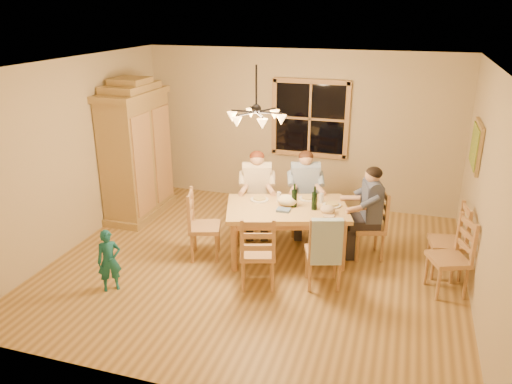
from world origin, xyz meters
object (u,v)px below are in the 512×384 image
(chair_spare_back, at_px, (445,253))
(wine_bottle_a, at_px, (294,195))
(adult_plaid_man, at_px, (305,182))
(wine_bottle_b, at_px, (315,198))
(chair_end_right, at_px, (368,237))
(chandelier, at_px, (256,116))
(chair_end_left, at_px, (205,237))
(adult_woman, at_px, (257,183))
(adult_slate_man, at_px, (371,201))
(dining_table, at_px, (287,214))
(armoire, at_px, (137,154))
(chair_spare_front, at_px, (446,270))
(chair_far_right, at_px, (304,215))
(chair_far_left, at_px, (257,215))
(chair_near_right, at_px, (323,263))
(chair_near_left, at_px, (258,264))
(child, at_px, (109,261))

(chair_spare_back, bearing_deg, wine_bottle_a, 83.91)
(chair_spare_back, bearing_deg, adult_plaid_man, 62.13)
(adult_plaid_man, distance_m, wine_bottle_b, 0.88)
(chair_end_right, bearing_deg, chandelier, 98.91)
(chair_end_left, height_order, adult_plaid_man, adult_plaid_man)
(chair_end_left, relative_size, adult_plaid_man, 1.13)
(adult_woman, relative_size, adult_plaid_man, 1.00)
(adult_slate_man, distance_m, chair_spare_back, 1.17)
(dining_table, bearing_deg, armoire, 164.12)
(armoire, relative_size, chair_spare_front, 2.32)
(chair_far_right, bearing_deg, chair_far_left, 0.00)
(armoire, distance_m, adult_woman, 2.15)
(wine_bottle_a, bearing_deg, chair_near_right, -50.63)
(chair_far_left, height_order, chair_far_right, same)
(adult_woman, distance_m, adult_slate_man, 1.74)
(chair_near_left, distance_m, adult_plaid_man, 1.81)
(chair_far_right, xyz_separation_m, chair_spare_front, (2.04, -1.17, 0.00))
(chair_far_left, distance_m, adult_woman, 0.54)
(chandelier, height_order, chair_end_left, chandelier)
(dining_table, distance_m, chair_far_right, 0.91)
(chair_near_right, relative_size, wine_bottle_b, 3.00)
(dining_table, distance_m, chair_end_left, 1.20)
(chair_far_right, relative_size, chair_end_left, 1.00)
(armoire, height_order, adult_woman, armoire)
(chandelier, distance_m, wine_bottle_b, 1.40)
(dining_table, bearing_deg, adult_plaid_man, 85.07)
(chair_spare_back, bearing_deg, adult_slate_man, 69.56)
(chair_near_right, bearing_deg, chair_spare_front, -6.58)
(adult_plaid_man, bearing_deg, chair_far_right, 162.55)
(armoire, height_order, chair_far_right, armoire)
(armoire, relative_size, chair_near_left, 2.32)
(wine_bottle_b, bearing_deg, adult_slate_man, 24.23)
(chair_far_left, height_order, chair_spare_front, same)
(chair_end_left, relative_size, adult_woman, 1.13)
(armoire, relative_size, dining_table, 1.22)
(chair_far_right, xyz_separation_m, child, (-1.96, -2.35, 0.10))
(wine_bottle_a, bearing_deg, wine_bottle_b, -3.76)
(chair_far_right, distance_m, adult_woman, 0.91)
(chandelier, height_order, adult_woman, chandelier)
(chandelier, height_order, wine_bottle_a, chandelier)
(chair_far_right, bearing_deg, dining_table, 67.62)
(chandelier, relative_size, chair_end_right, 0.78)
(chair_end_left, distance_m, adult_woman, 1.20)
(chair_far_right, distance_m, wine_bottle_b, 1.07)
(chair_near_left, bearing_deg, chair_near_right, -0.00)
(chandelier, height_order, chair_near_left, chandelier)
(chair_near_right, height_order, wine_bottle_a, wine_bottle_a)
(chair_near_right, relative_size, adult_woman, 1.13)
(chair_end_left, bearing_deg, chair_spare_back, 81.00)
(chair_far_right, bearing_deg, adult_slate_man, 136.64)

